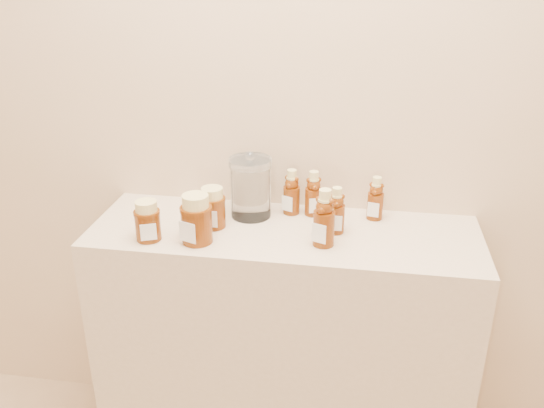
% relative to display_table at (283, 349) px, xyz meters
% --- Properties ---
extents(wall_back, '(3.50, 0.02, 2.70)m').
position_rel_display_table_xyz_m(wall_back, '(0.00, 0.20, 0.90)').
color(wall_back, '#C8AD87').
rests_on(wall_back, ground).
extents(display_table, '(1.20, 0.40, 0.90)m').
position_rel_display_table_xyz_m(display_table, '(0.00, 0.00, 0.00)').
color(display_table, '#C3AC8E').
rests_on(display_table, ground).
extents(bear_bottle_back_left, '(0.08, 0.08, 0.17)m').
position_rel_display_table_xyz_m(bear_bottle_back_left, '(0.01, 0.13, 0.53)').
color(bear_bottle_back_left, '#562106').
rests_on(bear_bottle_back_left, display_table).
extents(bear_bottle_back_mid, '(0.07, 0.07, 0.17)m').
position_rel_display_table_xyz_m(bear_bottle_back_mid, '(0.08, 0.13, 0.53)').
color(bear_bottle_back_mid, '#562106').
rests_on(bear_bottle_back_mid, display_table).
extents(bear_bottle_back_right, '(0.07, 0.07, 0.16)m').
position_rel_display_table_xyz_m(bear_bottle_back_right, '(0.27, 0.13, 0.53)').
color(bear_bottle_back_right, '#562106').
rests_on(bear_bottle_back_right, display_table).
extents(bear_bottle_front_left, '(0.09, 0.09, 0.20)m').
position_rel_display_table_xyz_m(bear_bottle_front_left, '(0.13, -0.07, 0.55)').
color(bear_bottle_front_left, '#562106').
rests_on(bear_bottle_front_left, display_table).
extents(bear_bottle_front_right, '(0.06, 0.06, 0.17)m').
position_rel_display_table_xyz_m(bear_bottle_front_right, '(0.16, 0.02, 0.53)').
color(bear_bottle_front_right, '#562106').
rests_on(bear_bottle_front_right, display_table).
extents(honey_jar_left, '(0.10, 0.10, 0.12)m').
position_rel_display_table_xyz_m(honey_jar_left, '(-0.39, -0.12, 0.51)').
color(honey_jar_left, '#562106').
rests_on(honey_jar_left, display_table).
extents(honey_jar_back, '(0.08, 0.08, 0.13)m').
position_rel_display_table_xyz_m(honey_jar_back, '(-0.22, -0.01, 0.51)').
color(honey_jar_back, '#562106').
rests_on(honey_jar_back, display_table).
extents(honey_jar_front, '(0.12, 0.12, 0.15)m').
position_rel_display_table_xyz_m(honey_jar_front, '(-0.24, -0.11, 0.52)').
color(honey_jar_front, '#562106').
rests_on(honey_jar_front, display_table).
extents(glass_canister, '(0.17, 0.17, 0.21)m').
position_rel_display_table_xyz_m(glass_canister, '(-0.12, 0.09, 0.56)').
color(glass_canister, white).
rests_on(glass_canister, display_table).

